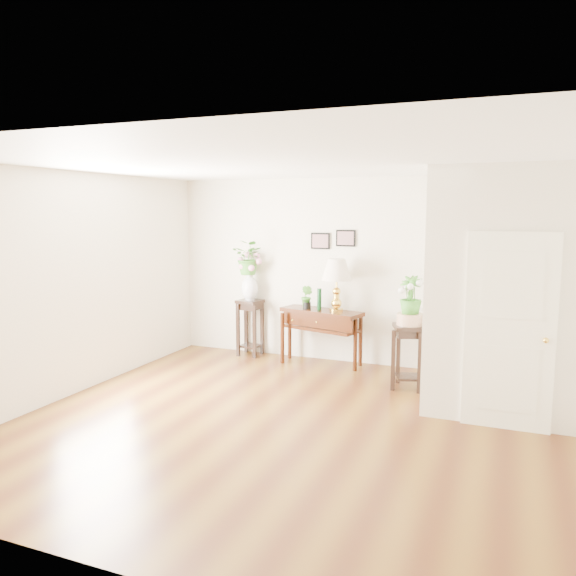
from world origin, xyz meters
The scene contains 20 objects.
floor centered at (0.00, 0.00, 0.00)m, with size 6.00×5.50×0.02m, color brown.
ceiling centered at (0.00, 0.00, 2.80)m, with size 6.00×5.50×0.02m, color white.
wall_back centered at (0.00, 2.75, 1.40)m, with size 6.00×0.02×2.80m, color beige.
wall_front centered at (0.00, -2.75, 1.40)m, with size 6.00×0.02×2.80m, color beige.
wall_left centered at (-3.00, 0.00, 1.40)m, with size 0.02×5.50×2.80m, color beige.
partition centered at (2.10, 1.77, 1.40)m, with size 1.80×1.95×2.80m, color beige.
door centered at (2.10, 0.78, 1.05)m, with size 0.90×0.05×2.10m, color white.
art_print_left centered at (-0.65, 2.73, 1.85)m, with size 0.30×0.02×0.25m, color black.
art_print_right centered at (-0.25, 2.73, 1.90)m, with size 0.30×0.02×0.25m, color black.
wall_ornament centered at (1.16, 1.90, 2.05)m, with size 0.51×0.51×0.07m, color #B7783A.
console_table centered at (-0.53, 2.43, 0.42)m, with size 1.26×0.42×0.84m, color black.
table_lamp centered at (-0.29, 2.43, 1.19)m, with size 0.45×0.45×0.78m, color gold.
green_vase centered at (-0.56, 2.43, 1.01)m, with size 0.07×0.07×0.32m, color black.
potted_plant centered at (-0.76, 2.43, 1.01)m, with size 0.19×0.15×0.34m, color #398226.
plant_stand_a centered at (-1.77, 2.54, 0.45)m, with size 0.35×0.35×0.90m, color black.
porcelain_vase centered at (-1.77, 2.54, 1.12)m, with size 0.26×0.26×0.45m, color silver, non-canonical shape.
lily_arrangement centered at (-1.77, 2.54, 1.57)m, with size 0.50×0.43×0.55m, color #398226.
plant_stand_b centered at (0.90, 1.78, 0.42)m, with size 0.40×0.40×0.84m, color black.
ceramic_bowl centered at (0.90, 1.78, 0.92)m, with size 0.34×0.34×0.15m, color tan.
narcissus centered at (0.90, 1.78, 1.22)m, with size 0.29×0.29×0.52m, color #398226.
Camera 1 is at (2.10, -5.42, 2.31)m, focal length 35.00 mm.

